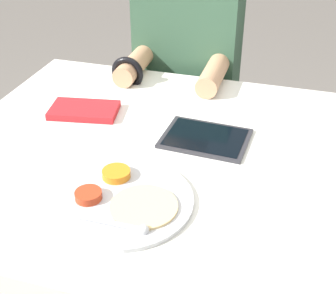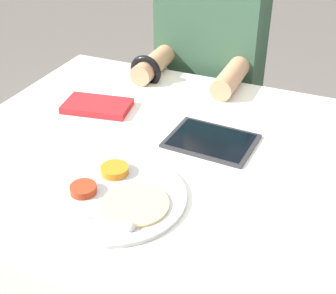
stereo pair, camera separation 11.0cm
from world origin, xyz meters
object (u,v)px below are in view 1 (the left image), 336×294
(thali_tray, at_px, (123,199))
(red_notebook, at_px, (84,111))
(person_diner, at_px, (186,103))
(tablet_device, at_px, (205,138))

(thali_tray, distance_m, red_notebook, 0.43)
(person_diner, bearing_deg, thali_tray, -85.12)
(red_notebook, bearing_deg, tablet_device, -6.48)
(tablet_device, relative_size, person_diner, 0.19)
(red_notebook, xyz_separation_m, tablet_device, (0.37, -0.04, -0.00))
(thali_tray, bearing_deg, person_diner, 94.88)
(thali_tray, xyz_separation_m, tablet_device, (0.12, 0.31, -0.00))
(tablet_device, distance_m, person_diner, 0.60)
(tablet_device, bearing_deg, red_notebook, 173.52)
(thali_tray, relative_size, tablet_device, 1.34)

